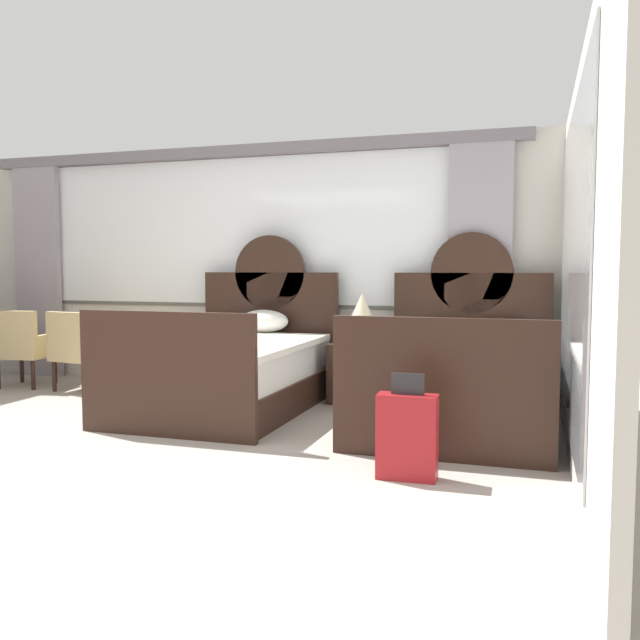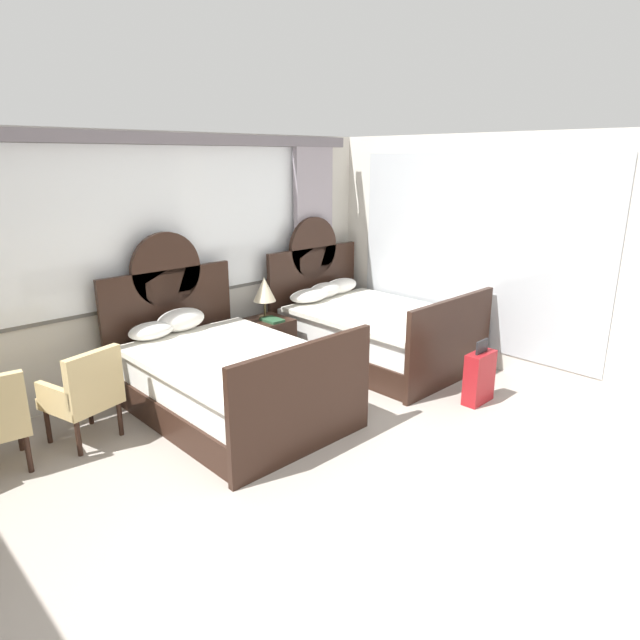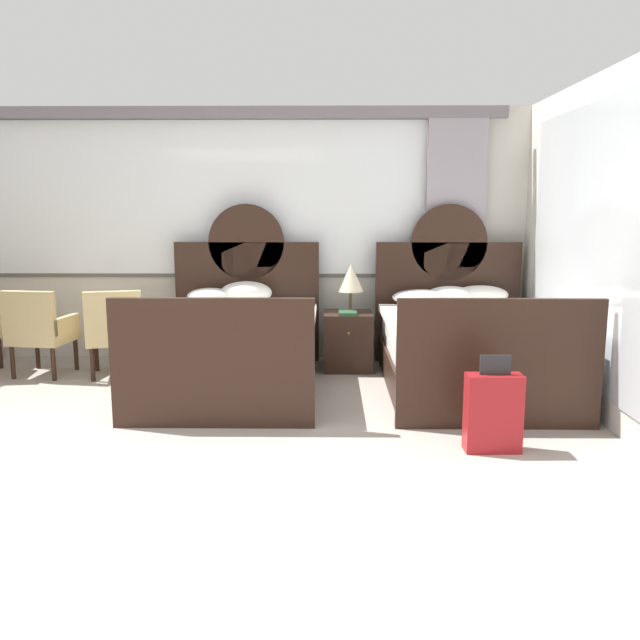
% 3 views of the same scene
% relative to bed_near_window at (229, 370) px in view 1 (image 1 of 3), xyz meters
% --- Properties ---
extents(wall_back_window, '(6.88, 0.22, 2.70)m').
position_rel_bed_near_window_xyz_m(wall_back_window, '(-0.45, 1.22, 1.08)').
color(wall_back_window, beige).
rests_on(wall_back_window, ground_plane).
extents(wall_right_mirror, '(0.08, 4.66, 2.70)m').
position_rel_bed_near_window_xyz_m(wall_right_mirror, '(3.03, -1.09, 0.98)').
color(wall_right_mirror, beige).
rests_on(wall_right_mirror, ground_plane).
extents(bed_near_window, '(1.54, 2.24, 1.69)m').
position_rel_bed_near_window_xyz_m(bed_near_window, '(0.00, 0.00, 0.00)').
color(bed_near_window, black).
rests_on(bed_near_window, ground_plane).
extents(bed_near_mirror, '(1.54, 2.24, 1.69)m').
position_rel_bed_near_window_xyz_m(bed_near_mirror, '(2.15, 0.01, 0.00)').
color(bed_near_mirror, black).
rests_on(bed_near_mirror, ground_plane).
extents(nightstand_between_beds, '(0.50, 0.52, 0.59)m').
position_rel_bed_near_window_xyz_m(nightstand_between_beds, '(1.08, 0.70, -0.08)').
color(nightstand_between_beds, black).
rests_on(nightstand_between_beds, ground_plane).
extents(table_lamp_on_nightstand, '(0.27, 0.27, 0.49)m').
position_rel_bed_near_window_xyz_m(table_lamp_on_nightstand, '(1.10, 0.77, 0.56)').
color(table_lamp_on_nightstand, brown).
rests_on(table_lamp_on_nightstand, nightstand_between_beds).
extents(book_on_nightstand, '(0.18, 0.26, 0.03)m').
position_rel_bed_near_window_xyz_m(book_on_nightstand, '(1.07, 0.60, 0.23)').
color(book_on_nightstand, '#285133').
rests_on(book_on_nightstand, nightstand_between_beds).
extents(armchair_by_window_left, '(0.64, 0.64, 0.87)m').
position_rel_bed_near_window_xyz_m(armchair_by_window_left, '(-1.22, 0.36, 0.10)').
color(armchair_by_window_left, tan).
rests_on(armchair_by_window_left, ground_plane).
extents(armchair_by_window_centre, '(0.59, 0.59, 0.87)m').
position_rel_bed_near_window_xyz_m(armchair_by_window_centre, '(-1.97, 0.36, 0.10)').
color(armchair_by_window_centre, tan).
rests_on(armchair_by_window_centre, ground_plane).
extents(armchair_by_window_right, '(0.59, 0.59, 0.87)m').
position_rel_bed_near_window_xyz_m(armchair_by_window_right, '(-2.71, 0.36, 0.10)').
color(armchair_by_window_right, tan).
rests_on(armchair_by_window_right, ground_plane).
extents(suitcase_on_floor, '(0.38, 0.17, 0.68)m').
position_rel_bed_near_window_xyz_m(suitcase_on_floor, '(2.00, -1.60, -0.10)').
color(suitcase_on_floor, maroon).
rests_on(suitcase_on_floor, ground_plane).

